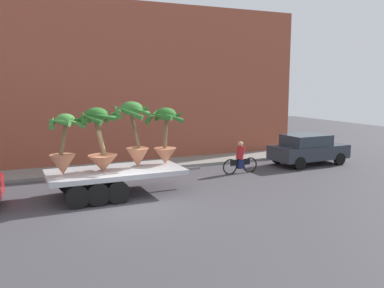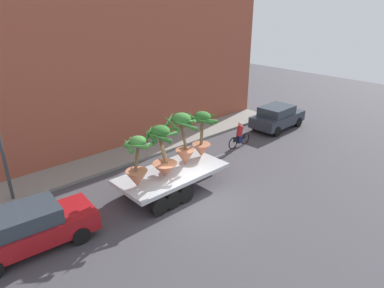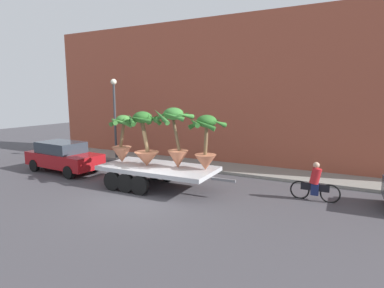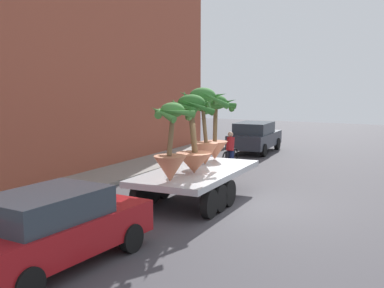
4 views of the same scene
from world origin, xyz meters
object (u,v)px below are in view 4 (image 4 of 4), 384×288
potted_palm_rear (171,146)px  flatbed_trailer (194,178)px  potted_palm_middle (215,126)px  parked_car (255,137)px  potted_palm_extra (204,124)px  cyclist (230,151)px  trailing_car (53,227)px  potted_palm_front (193,137)px

potted_palm_rear → flatbed_trailer: bearing=3.9°
potted_palm_middle → parked_car: 8.62m
flatbed_trailer → potted_palm_rear: 2.01m
flatbed_trailer → potted_palm_extra: bearing=8.4°
potted_palm_extra → cyclist: 5.83m
potted_palm_rear → potted_palm_extra: 2.67m
cyclist → trailing_car: (-12.34, -1.22, 0.16)m
potted_palm_middle → potted_palm_front: 2.72m
potted_palm_front → parked_car: bearing=9.9°
flatbed_trailer → potted_palm_extra: 1.90m
potted_palm_middle → parked_car: (8.39, 1.47, -1.33)m
potted_palm_extra → flatbed_trailer: bearing=-171.6°
flatbed_trailer → cyclist: size_ratio=3.27×
cyclist → potted_palm_front: bearing=-167.1°
flatbed_trailer → potted_palm_extra: potted_palm_extra is taller
cyclist → parked_car: parked_car is taller
potted_palm_rear → potted_palm_middle: size_ratio=0.96×
potted_palm_rear → potted_palm_extra: (2.63, 0.26, 0.37)m
potted_palm_extra → potted_palm_rear: bearing=-174.3°
parked_car → cyclist: bearing=-175.0°
parked_car → potted_palm_middle: bearing=-170.0°
parked_car → trailing_car: bearing=-174.5°
potted_palm_middle → trailing_car: 8.33m
potted_palm_front → trailing_car: size_ratio=0.53×
potted_palm_rear → parked_car: (12.34, 1.92, -1.14)m
cyclist → potted_palm_rear: bearing=-169.2°
flatbed_trailer → potted_palm_extra: (1.03, 0.15, 1.58)m
potted_palm_middle → potted_palm_front: bearing=-170.2°
potted_palm_front → trailing_car: 5.69m
trailing_car → cyclist: bearing=5.7°
flatbed_trailer → trailing_car: 5.87m
trailing_car → potted_palm_middle: bearing=0.9°
potted_palm_middle → cyclist: (4.12, 1.10, -1.49)m
potted_palm_rear → potted_palm_middle: (3.95, 0.44, 0.19)m
flatbed_trailer → cyclist: 6.63m
potted_palm_front → trailing_car: potted_palm_front is taller
potted_palm_rear → cyclist: 8.32m
potted_palm_rear → potted_palm_front: bearing=-0.8°
potted_palm_front → potted_palm_extra: (1.36, 0.28, 0.25)m
potted_palm_middle → trailing_car: (-8.22, -0.12, -1.33)m
flatbed_trailer → potted_palm_middle: 2.76m
potted_palm_rear → trailing_car: bearing=175.7°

